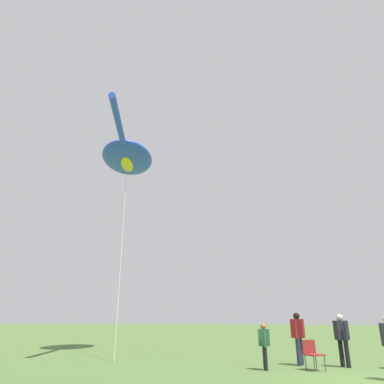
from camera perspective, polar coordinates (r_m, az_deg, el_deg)
name	(u,v)px	position (r m, az deg, el deg)	size (l,w,h in m)	color
big_show_kite	(127,158)	(21.66, -10.31, 5.36)	(8.80, 5.10, 11.00)	blue
person_brown_coat	(342,336)	(13.80, 22.84, -20.44)	(0.51, 0.48, 1.64)	black
person_short_left	(264,343)	(12.35, 11.46, -22.52)	(0.48, 0.38, 1.35)	black
person_redhead_woman	(298,334)	(13.88, 16.59, -20.95)	(0.61, 0.47, 1.70)	#282D42
folding_chair	(312,352)	(12.68, 18.65, -23.07)	(0.68, 0.68, 0.86)	#4C4C51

